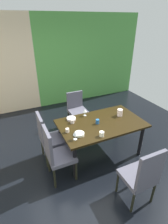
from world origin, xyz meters
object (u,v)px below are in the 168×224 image
Objects in this scene: cup_center at (102,134)px; pitcher_east at (120,112)px; chair_head_far at (77,108)px; cup_south at (67,130)px; cup_right at (72,121)px; wine_glass_corner at (85,111)px; dining_table at (101,126)px; serving_bowl_near_shelf at (79,134)px; wine_glass_rear at (75,133)px; chair_left_near at (56,153)px; serving_bowl_north at (71,119)px; chair_head_near at (142,175)px; chair_left_far at (48,136)px; cup_front at (97,122)px.

cup_center is 0.84m from pitcher_east.
cup_south is (-0.69, -1.24, 0.27)m from chair_head_far.
chair_head_far is at bearing 63.30° from cup_right.
wine_glass_corner is at bearing 25.25° from cup_right.
serving_bowl_near_shelf is at bearing -160.49° from dining_table.
cup_right is (0.14, 0.50, -0.08)m from wine_glass_rear.
chair_left_near is 5.71× the size of serving_bowl_north.
chair_head_near is at bearing -111.17° from pitcher_east.
cup_south is at bearing -142.19° from wine_glass_corner.
serving_bowl_north is at bearing 83.49° from serving_bowl_near_shelf.
cup_right is 0.32m from cup_south.
chair_left_near is 13.66× the size of cup_right.
chair_left_far is (-1.00, 0.26, -0.11)m from dining_table.
chair_left_near reaches higher than chair_head_far.
serving_bowl_north is 2.39× the size of cup_right.
dining_table is 0.46m from cup_center.
chair_head_near is 13.99× the size of cup_south.
serving_bowl_near_shelf is (0.45, -0.45, 0.21)m from chair_left_far.
chair_head_near is 1.42m from pitcher_east.
cup_center reaches higher than serving_bowl_north.
chair_left_near reaches higher than pitcher_east.
wine_glass_corner reaches higher than dining_table.
cup_front is at bearing -41.44° from serving_bowl_north.
pitcher_east reaches higher than serving_bowl_north.
serving_bowl_near_shelf is (-0.38, -0.58, -0.09)m from wine_glass_corner.
wine_glass_corner is 0.82× the size of serving_bowl_north.
chair_head_far reaches higher than pitcher_east.
cup_south is (-0.49, 0.36, -0.01)m from cup_center.
cup_right is at bearing -154.75° from wine_glass_corner.
cup_right is at bearing 134.48° from chair_left_near.
cup_south is at bearing 127.34° from chair_left_near.
chair_left_far is 11.77× the size of cup_front.
dining_table is at bearing 88.87° from chair_head_near.
chair_left_far is 13.52× the size of cup_right.
cup_center reaches higher than dining_table.
cup_south is at bearing 134.12° from serving_bowl_near_shelf.
cup_right is (0.49, -0.03, 0.23)m from chair_left_far.
cup_center is (0.78, -0.64, 0.24)m from chair_left_far.
chair_head_near is at bearing -87.17° from cup_front.
cup_right is (0.04, 0.41, 0.02)m from serving_bowl_near_shelf.
chair_left_near reaches higher than wine_glass_corner.
chair_left_near is at bearing -130.14° from serving_bowl_north.
chair_head_near is at bearing -84.86° from wine_glass_corner.
chair_head_near is at bearing -91.13° from dining_table.
wine_glass_rear reaches higher than cup_south.
serving_bowl_north is 1.02× the size of serving_bowl_near_shelf.
chair_left_far is at bearing 164.36° from cup_front.
serving_bowl_north is 2.43× the size of cup_south.
pitcher_east is at bearing -15.53° from serving_bowl_north.
chair_left_near reaches higher than serving_bowl_north.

